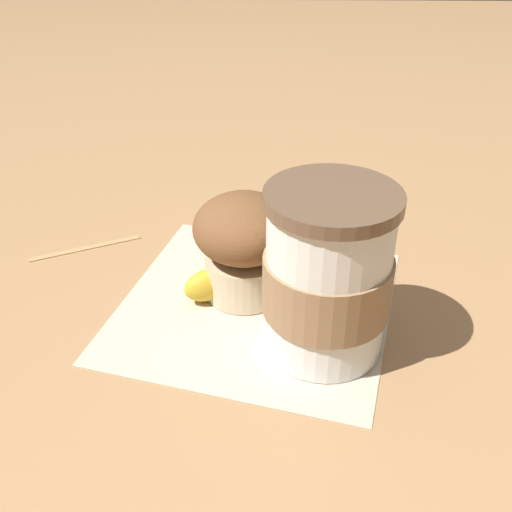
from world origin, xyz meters
TOP-DOWN VIEW (x-y plane):
  - ground_plane at (0.00, 0.00)m, footprint 3.00×3.00m
  - paper_napkin at (0.00, 0.00)m, footprint 0.28×0.28m
  - coffee_cup at (-0.05, 0.05)m, footprint 0.10×0.10m
  - muffin at (0.01, -0.02)m, footprint 0.09×0.09m
  - banana at (0.02, -0.07)m, footprint 0.08×0.19m
  - wooden_stirrer at (0.17, -0.09)m, footprint 0.10×0.05m

SIDE VIEW (x-z plane):
  - ground_plane at x=0.00m, z-range 0.00..0.00m
  - paper_napkin at x=0.00m, z-range 0.00..0.00m
  - wooden_stirrer at x=0.17m, z-range 0.00..0.00m
  - banana at x=0.02m, z-range 0.00..0.03m
  - muffin at x=0.01m, z-range 0.01..0.10m
  - coffee_cup at x=-0.05m, z-range 0.00..0.13m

